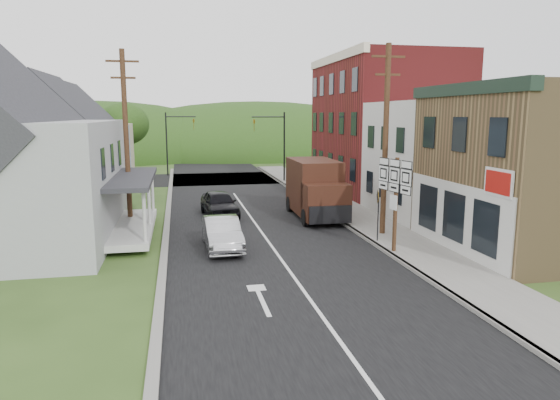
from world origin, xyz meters
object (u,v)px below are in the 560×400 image
dark_sedan (219,204)px  warning_sign (378,208)px  silver_sedan (222,234)px  delivery_van (316,189)px  route_sign_cluster (395,191)px

dark_sedan → warning_sign: (6.50, -7.65, 0.93)m
silver_sedan → warning_sign: size_ratio=1.77×
warning_sign → delivery_van: bearing=116.4°
delivery_van → warning_sign: 6.27m
delivery_van → route_sign_cluster: route_sign_cluster is taller
dark_sedan → route_sign_cluster: bearing=-62.6°
silver_sedan → dark_sedan: bearing=84.6°
delivery_van → warning_sign: bearing=-78.3°
silver_sedan → delivery_van: bearing=42.8°
silver_sedan → dark_sedan: (0.47, 7.18, 0.04)m
dark_sedan → delivery_van: 5.60m
route_sign_cluster → dark_sedan: bearing=114.1°
delivery_van → route_sign_cluster: size_ratio=1.50×
silver_sedan → route_sign_cluster: route_sign_cluster is taller
dark_sedan → delivery_van: bearing=-22.7°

